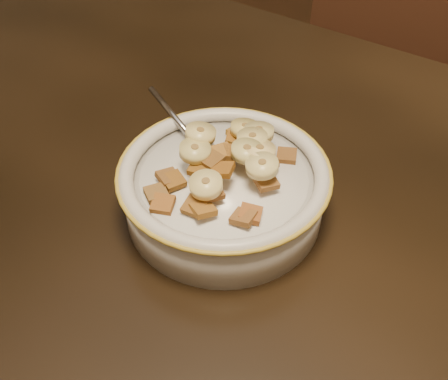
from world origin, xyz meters
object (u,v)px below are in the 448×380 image
Objects in this scene: table at (70,150)px; cereal_bowl at (224,194)px; spoon at (206,156)px; chair at (352,129)px.

cereal_bowl reaches higher than table.
spoon reaches higher than cereal_bowl.
chair is 18.82× the size of spoon.
chair is 0.68m from spoon.
cereal_bowl is 0.04m from spoon.
spoon is (0.06, -0.58, 0.34)m from chair.
table is at bearing -118.53° from chair.
spoon is at bearing 161.09° from cereal_bowl.
chair reaches higher than cereal_bowl.
spoon is (0.20, 0.03, 0.07)m from table.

